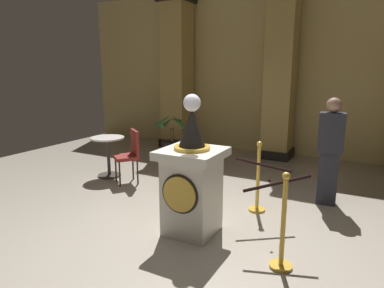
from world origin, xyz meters
The scene contains 12 objects.
ground_plane centered at (0.00, 0.00, 0.00)m, with size 11.33×11.33×0.00m, color #9E9384.
back_wall centered at (0.00, 4.82, 1.98)m, with size 11.33×0.16×3.96m, color tan.
pedestal_clock centered at (0.04, 0.06, 0.67)m, with size 0.73×0.73×1.74m.
stanchion_near centered at (1.23, -0.20, 0.36)m, with size 0.24×0.24×1.03m.
stanchion_far centered at (0.56, 1.10, 0.36)m, with size 0.24×0.24×1.03m.
velvet_rope centered at (0.90, 0.45, 0.79)m, with size 1.01×1.02×0.22m.
column_left centered at (-2.69, 4.32, 1.89)m, with size 0.78×0.78×3.81m.
column_centre_rear centered at (0.00, 4.32, 1.89)m, with size 0.73×0.73×3.81m.
potted_palm_left centered at (-2.12, 3.10, 0.31)m, with size 0.83×0.87×1.04m.
bystander_guest centered at (1.41, 1.86, 0.86)m, with size 0.38×0.25×1.62m.
cafe_table centered at (-2.46, 1.35, 0.49)m, with size 0.63×0.63×0.77m.
cafe_chair_red centered at (-1.86, 1.26, 0.57)m, with size 0.56×0.56×0.96m.
Camera 1 is at (1.93, -3.44, 2.01)m, focal length 31.84 mm.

